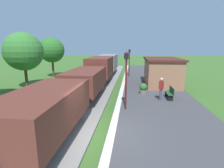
{
  "coord_description": "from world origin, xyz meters",
  "views": [
    {
      "loc": [
        1.26,
        -7.2,
        4.18
      ],
      "look_at": [
        -0.03,
        3.98,
        1.72
      ],
      "focal_mm": 27.42,
      "sensor_mm": 36.0,
      "label": 1
    }
  ],
  "objects_px": {
    "lamp_post_far": "(129,57)",
    "tree_trackside_far": "(24,52)",
    "person_waiting": "(161,88)",
    "lamp_post_near": "(126,70)",
    "freight_train": "(96,73)",
    "tree_field_left": "(52,50)",
    "bench_near_hut": "(170,93)",
    "station_hut": "(162,71)",
    "potted_planter": "(143,88)"
  },
  "relations": [
    {
      "from": "person_waiting",
      "to": "lamp_post_near",
      "type": "distance_m",
      "value": 3.75
    },
    {
      "from": "bench_near_hut",
      "to": "tree_trackside_far",
      "type": "relative_size",
      "value": 0.27
    },
    {
      "from": "lamp_post_near",
      "to": "person_waiting",
      "type": "bearing_deg",
      "value": 41.35
    },
    {
      "from": "bench_near_hut",
      "to": "potted_planter",
      "type": "distance_m",
      "value": 2.29
    },
    {
      "from": "lamp_post_far",
      "to": "tree_trackside_far",
      "type": "xyz_separation_m",
      "value": [
        -10.44,
        -6.71,
        0.9
      ]
    },
    {
      "from": "freight_train",
      "to": "lamp_post_far",
      "type": "xyz_separation_m",
      "value": [
        3.33,
        5.67,
        1.25
      ]
    },
    {
      "from": "person_waiting",
      "to": "potted_planter",
      "type": "distance_m",
      "value": 2.07
    },
    {
      "from": "bench_near_hut",
      "to": "potted_planter",
      "type": "relative_size",
      "value": 1.64
    },
    {
      "from": "bench_near_hut",
      "to": "person_waiting",
      "type": "bearing_deg",
      "value": -149.63
    },
    {
      "from": "station_hut",
      "to": "potted_planter",
      "type": "xyz_separation_m",
      "value": [
        -2.12,
        -3.96,
        -0.93
      ]
    },
    {
      "from": "potted_planter",
      "to": "tree_field_left",
      "type": "bearing_deg",
      "value": 144.87
    },
    {
      "from": "station_hut",
      "to": "bench_near_hut",
      "type": "distance_m",
      "value": 5.22
    },
    {
      "from": "station_hut",
      "to": "lamp_post_near",
      "type": "bearing_deg",
      "value": -113.91
    },
    {
      "from": "tree_field_left",
      "to": "tree_trackside_far",
      "type": "bearing_deg",
      "value": -88.58
    },
    {
      "from": "station_hut",
      "to": "tree_trackside_far",
      "type": "bearing_deg",
      "value": -171.54
    },
    {
      "from": "potted_planter",
      "to": "tree_field_left",
      "type": "relative_size",
      "value": 0.17
    },
    {
      "from": "potted_planter",
      "to": "lamp_post_far",
      "type": "height_order",
      "value": "lamp_post_far"
    },
    {
      "from": "lamp_post_near",
      "to": "tree_field_left",
      "type": "bearing_deg",
      "value": 130.83
    },
    {
      "from": "lamp_post_near",
      "to": "tree_field_left",
      "type": "height_order",
      "value": "tree_field_left"
    },
    {
      "from": "bench_near_hut",
      "to": "lamp_post_far",
      "type": "distance_m",
      "value": 10.53
    },
    {
      "from": "lamp_post_far",
      "to": "lamp_post_near",
      "type": "bearing_deg",
      "value": -90.0
    },
    {
      "from": "potted_planter",
      "to": "station_hut",
      "type": "bearing_deg",
      "value": 61.86
    },
    {
      "from": "person_waiting",
      "to": "lamp_post_far",
      "type": "distance_m",
      "value": 10.67
    },
    {
      "from": "station_hut",
      "to": "potted_planter",
      "type": "distance_m",
      "value": 4.59
    },
    {
      "from": "lamp_post_near",
      "to": "lamp_post_far",
      "type": "xyz_separation_m",
      "value": [
        0.0,
        12.47,
        0.0
      ]
    },
    {
      "from": "lamp_post_near",
      "to": "tree_trackside_far",
      "type": "xyz_separation_m",
      "value": [
        -10.44,
        5.76,
        0.9
      ]
    },
    {
      "from": "freight_train",
      "to": "person_waiting",
      "type": "distance_m",
      "value": 7.45
    },
    {
      "from": "lamp_post_far",
      "to": "tree_trackside_far",
      "type": "height_order",
      "value": "tree_trackside_far"
    },
    {
      "from": "bench_near_hut",
      "to": "tree_trackside_far",
      "type": "bearing_deg",
      "value": 167.43
    },
    {
      "from": "freight_train",
      "to": "person_waiting",
      "type": "xyz_separation_m",
      "value": [
        5.87,
        -4.56,
        -0.37
      ]
    },
    {
      "from": "tree_trackside_far",
      "to": "tree_field_left",
      "type": "xyz_separation_m",
      "value": [
        -0.16,
        6.51,
        0.03
      ]
    },
    {
      "from": "station_hut",
      "to": "lamp_post_far",
      "type": "height_order",
      "value": "lamp_post_far"
    },
    {
      "from": "lamp_post_near",
      "to": "lamp_post_far",
      "type": "relative_size",
      "value": 1.0
    },
    {
      "from": "station_hut",
      "to": "tree_trackside_far",
      "type": "height_order",
      "value": "tree_trackside_far"
    },
    {
      "from": "freight_train",
      "to": "lamp_post_near",
      "type": "height_order",
      "value": "lamp_post_near"
    },
    {
      "from": "bench_near_hut",
      "to": "lamp_post_far",
      "type": "bearing_deg",
      "value": 108.73
    },
    {
      "from": "freight_train",
      "to": "tree_field_left",
      "type": "bearing_deg",
      "value": 143.05
    },
    {
      "from": "freight_train",
      "to": "tree_trackside_far",
      "type": "relative_size",
      "value": 4.63
    },
    {
      "from": "bench_near_hut",
      "to": "lamp_post_near",
      "type": "relative_size",
      "value": 0.41
    },
    {
      "from": "tree_field_left",
      "to": "lamp_post_near",
      "type": "bearing_deg",
      "value": -49.17
    },
    {
      "from": "potted_planter",
      "to": "lamp_post_far",
      "type": "relative_size",
      "value": 0.25
    },
    {
      "from": "freight_train",
      "to": "station_hut",
      "type": "height_order",
      "value": "station_hut"
    },
    {
      "from": "lamp_post_far",
      "to": "tree_trackside_far",
      "type": "bearing_deg",
      "value": -147.26
    },
    {
      "from": "lamp_post_far",
      "to": "tree_field_left",
      "type": "xyz_separation_m",
      "value": [
        -10.6,
        -0.2,
        0.93
      ]
    },
    {
      "from": "tree_trackside_far",
      "to": "tree_field_left",
      "type": "distance_m",
      "value": 6.51
    },
    {
      "from": "potted_planter",
      "to": "bench_near_hut",
      "type": "bearing_deg",
      "value": -30.76
    },
    {
      "from": "freight_train",
      "to": "bench_near_hut",
      "type": "distance_m",
      "value": 7.86
    },
    {
      "from": "bench_near_hut",
      "to": "person_waiting",
      "type": "relative_size",
      "value": 0.88
    },
    {
      "from": "potted_planter",
      "to": "lamp_post_near",
      "type": "bearing_deg",
      "value": -109.26
    },
    {
      "from": "bench_near_hut",
      "to": "lamp_post_near",
      "type": "bearing_deg",
      "value": -140.94
    }
  ]
}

